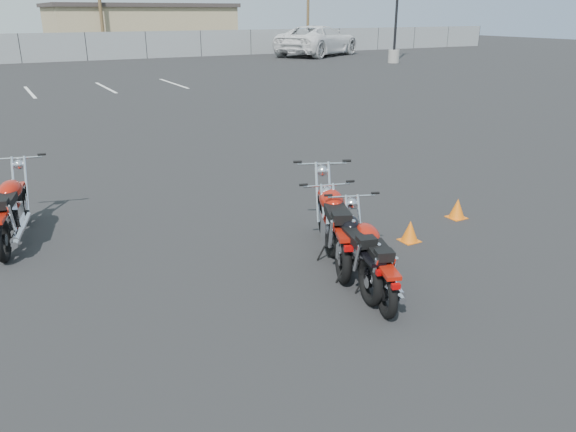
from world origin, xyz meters
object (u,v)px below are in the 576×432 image
motorcycle_third_red (371,257)px  white_van (318,32)px  motorcycle_rear_red (334,223)px  motorcycle_second_black (351,245)px  motorcycle_front_red (12,210)px

motorcycle_third_red → white_van: (19.05, 31.88, 1.27)m
motorcycle_third_red → white_van: 37.16m
motorcycle_rear_red → white_van: size_ratio=0.24×
motorcycle_second_black → motorcycle_front_red: bearing=136.7°
motorcycle_second_black → motorcycle_third_red: (0.03, -0.36, -0.02)m
motorcycle_front_red → motorcycle_rear_red: bearing=-36.0°
motorcycle_front_red → motorcycle_third_red: motorcycle_front_red is taller
motorcycle_front_red → motorcycle_rear_red: (3.62, -2.63, 0.02)m
motorcycle_third_red → motorcycle_rear_red: 0.99m
motorcycle_third_red → motorcycle_rear_red: (0.13, 0.98, 0.07)m
motorcycle_front_red → motorcycle_rear_red: 4.47m
motorcycle_third_red → white_van: white_van is taller
motorcycle_front_red → motorcycle_second_black: 4.74m
motorcycle_second_black → motorcycle_third_red: 0.36m
motorcycle_second_black → white_van: (19.09, 31.52, 1.25)m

